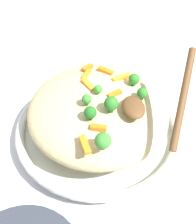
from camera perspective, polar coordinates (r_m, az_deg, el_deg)
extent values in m
plane|color=silver|center=(0.62, 0.00, -4.79)|extent=(2.40, 2.40, 0.00)
cylinder|color=silver|center=(0.62, 0.00, -4.14)|extent=(0.31, 0.31, 0.02)
torus|color=silver|center=(0.60, 0.00, -2.92)|extent=(0.34, 0.34, 0.02)
torus|color=black|center=(0.60, 0.00, -2.69)|extent=(0.33, 0.33, 0.00)
ellipsoid|color=#DBC689|center=(0.57, 0.00, 0.30)|extent=(0.28, 0.28, 0.09)
cube|color=orange|center=(0.59, 1.51, 8.15)|extent=(0.03, 0.03, 0.01)
cube|color=orange|center=(0.55, -1.93, 5.45)|extent=(0.04, 0.03, 0.01)
cube|color=orange|center=(0.57, 4.61, 6.81)|extent=(0.02, 0.04, 0.01)
cube|color=orange|center=(0.53, 3.33, 3.61)|extent=(0.02, 0.03, 0.01)
cube|color=orange|center=(0.48, 0.12, -3.11)|extent=(0.02, 0.03, 0.01)
cube|color=orange|center=(0.60, -2.13, 8.79)|extent=(0.02, 0.03, 0.01)
cube|color=orange|center=(0.58, -2.35, 7.37)|extent=(0.03, 0.02, 0.01)
cube|color=orange|center=(0.46, -2.57, -6.46)|extent=(0.04, 0.02, 0.01)
cylinder|color=#377928|center=(0.53, 0.20, 3.78)|extent=(0.01, 0.01, 0.01)
sphere|color=#3D8E33|center=(0.53, 0.21, 4.46)|extent=(0.02, 0.02, 0.02)
cylinder|color=#377928|center=(0.45, 0.97, -6.78)|extent=(0.01, 0.01, 0.01)
sphere|color=#3D8E33|center=(0.44, 1.00, -5.70)|extent=(0.03, 0.03, 0.03)
cylinder|color=#296820|center=(0.54, 8.67, 2.90)|extent=(0.01, 0.01, 0.01)
sphere|color=#2D7A28|center=(0.53, 8.80, 3.79)|extent=(0.02, 0.02, 0.02)
cylinder|color=#377928|center=(0.51, -2.22, 1.73)|extent=(0.01, 0.01, 0.01)
sphere|color=#3D8E33|center=(0.50, -2.26, 2.56)|extent=(0.02, 0.02, 0.02)
cylinder|color=#296820|center=(0.50, 2.60, 0.54)|extent=(0.01, 0.01, 0.01)
sphere|color=#2D7A28|center=(0.49, 2.65, 1.70)|extent=(0.03, 0.03, 0.03)
cylinder|color=#296820|center=(0.57, 7.08, 5.62)|extent=(0.01, 0.01, 0.01)
sphere|color=#2D7A28|center=(0.56, 7.18, 6.49)|extent=(0.02, 0.02, 0.02)
cylinder|color=#205B1C|center=(0.49, -1.53, -1.11)|extent=(0.01, 0.01, 0.01)
sphere|color=#236B23|center=(0.48, -1.56, -0.11)|extent=(0.02, 0.02, 0.02)
ellipsoid|color=brown|center=(0.50, 7.05, 0.95)|extent=(0.06, 0.04, 0.02)
cylinder|color=brown|center=(0.47, 16.53, 2.71)|extent=(0.15, 0.08, 0.09)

